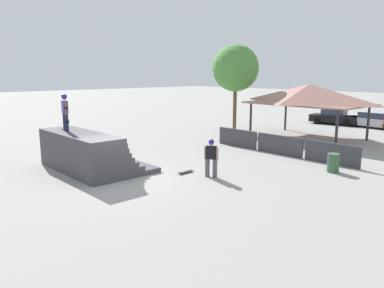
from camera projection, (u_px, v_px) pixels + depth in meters
ground_plane at (117, 180)px, 15.55m from camera, size 160.00×160.00×0.00m
quarter_pipe_ramp at (87, 154)px, 17.07m from camera, size 5.22×3.36×1.75m
skater_on_deck at (65, 110)px, 17.09m from camera, size 0.74×0.32×1.71m
skateboard_on_deck at (65, 128)px, 17.70m from camera, size 0.80×0.40×0.09m
bystander_walking at (211, 155)px, 15.87m from camera, size 0.64×0.36×1.65m
skateboard_on_ground at (185, 172)px, 16.63m from camera, size 0.22×0.82×0.09m
barrier_fence at (280, 145)px, 20.43m from camera, size 8.89×0.12×1.05m
pavilion_shelter at (309, 94)px, 25.01m from camera, size 7.43×5.04×3.66m
tree_beside_pavilion at (236, 68)px, 28.37m from camera, size 3.54×3.54×6.52m
trash_bin at (333, 163)px, 16.77m from camera, size 0.52×0.52×0.85m
parked_car_black at (335, 117)px, 32.46m from camera, size 4.26×2.28×1.27m
parked_car_silver at (374, 120)px, 30.33m from camera, size 4.41×1.86×1.27m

